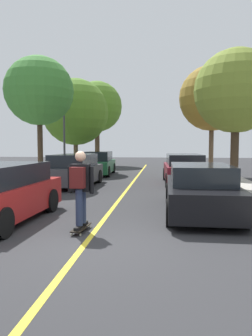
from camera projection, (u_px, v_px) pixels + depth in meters
The scene contains 15 objects.
ground at pixel (87, 242), 6.28m from camera, with size 80.00×80.00×0.00m, color #2D2D30.
center_line at pixel (116, 204), 10.24m from camera, with size 0.12×39.20×0.01m, color gold.
parked_car_left_nearest at pixel (0, 193), 7.86m from camera, with size 1.93×4.07×1.42m.
parked_car_left_near at pixel (74, 170), 14.53m from camera, with size 1.96×4.08×1.45m.
parked_car_left_far at pixel (98, 164), 19.93m from camera, with size 1.95×4.27×1.44m.
parked_car_right_nearest at pixel (200, 190), 8.82m from camera, with size 1.91×4.43×1.34m.
parked_car_right_near at pixel (184, 169), 15.46m from camera, with size 1.99×4.42×1.42m.
street_tree_left_nearest at pixel (39, 91), 15.07m from camera, with size 3.21×3.21×5.86m.
street_tree_left_near at pixel (75, 112), 21.37m from camera, with size 4.39×4.39×6.09m.
street_tree_left_far at pixel (97, 107), 28.42m from camera, with size 4.42×4.42×7.29m.
street_tree_right_nearest at pixel (236, 91), 12.60m from camera, with size 3.28×3.28×5.48m.
street_tree_right_near at pixel (212, 98), 18.67m from camera, with size 3.81×3.81×6.34m.
streetlamp at pixel (64, 118), 18.71m from camera, with size 0.36×0.24×5.77m.
skateboard at pixel (81, 228), 7.00m from camera, with size 0.28×0.85×0.10m.
skateboarder at pixel (80, 185), 6.89m from camera, with size 0.58×0.71×1.65m.
Camera 1 is at (1.45, -6.03, 1.90)m, focal length 34.41 mm.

